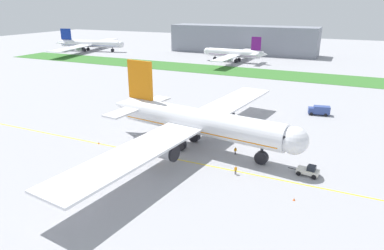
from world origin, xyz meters
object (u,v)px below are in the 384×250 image
(airliner_foreground, at_px, (197,122))
(parked_airliner_far_centre, at_px, (235,53))
(traffic_cone_port_wing, at_px, (99,143))
(pushback_tug, at_px, (309,171))
(parked_airliner_far_left, at_px, (89,44))
(ground_crew_marshaller_front, at_px, (236,169))
(service_truck_baggage_loader, at_px, (319,110))
(ground_crew_wingwalker_port, at_px, (235,150))
(ground_crew_wingwalker_starboard, at_px, (164,140))
(traffic_cone_near_nose, at_px, (294,199))

(airliner_foreground, height_order, parked_airliner_far_centre, airliner_foreground)
(parked_airliner_far_centre, bearing_deg, airliner_foreground, -75.72)
(traffic_cone_port_wing, bearing_deg, pushback_tug, 5.27)
(traffic_cone_port_wing, distance_m, parked_airliner_far_left, 178.17)
(airliner_foreground, distance_m, ground_crew_marshaller_front, 16.00)
(airliner_foreground, distance_m, parked_airliner_far_left, 188.34)
(service_truck_baggage_loader, bearing_deg, parked_airliner_far_left, 151.56)
(airliner_foreground, height_order, traffic_cone_port_wing, airliner_foreground)
(ground_crew_wingwalker_port, height_order, parked_airliner_far_left, parked_airliner_far_left)
(ground_crew_wingwalker_starboard, height_order, traffic_cone_near_nose, ground_crew_wingwalker_starboard)
(ground_crew_marshaller_front, distance_m, parked_airliner_far_left, 203.35)
(ground_crew_marshaller_front, bearing_deg, ground_crew_wingwalker_port, 108.34)
(parked_airliner_far_left, bearing_deg, airliner_foreground, -42.28)
(traffic_cone_near_nose, height_order, parked_airliner_far_centre, parked_airliner_far_centre)
(traffic_cone_near_nose, height_order, traffic_cone_port_wing, same)
(parked_airliner_far_left, relative_size, parked_airliner_far_centre, 1.39)
(ground_crew_marshaller_front, relative_size, parked_airliner_far_centre, 0.03)
(service_truck_baggage_loader, bearing_deg, ground_crew_wingwalker_starboard, -128.07)
(ground_crew_marshaller_front, distance_m, traffic_cone_port_wing, 34.62)
(service_truck_baggage_loader, distance_m, parked_airliner_far_left, 184.84)
(airliner_foreground, bearing_deg, pushback_tug, -7.13)
(airliner_foreground, bearing_deg, ground_crew_marshaller_front, -35.48)
(ground_crew_wingwalker_port, distance_m, ground_crew_marshaller_front, 9.53)
(pushback_tug, bearing_deg, traffic_cone_near_nose, -95.28)
(pushback_tug, distance_m, service_truck_baggage_loader, 41.91)
(parked_airliner_far_centre, bearing_deg, service_truck_baggage_loader, -57.25)
(traffic_cone_near_nose, bearing_deg, airliner_foreground, 150.59)
(ground_crew_wingwalker_starboard, bearing_deg, traffic_cone_near_nose, -21.38)
(service_truck_baggage_loader, relative_size, parked_airliner_far_left, 0.08)
(airliner_foreground, relative_size, ground_crew_wingwalker_starboard, 48.70)
(pushback_tug, relative_size, ground_crew_wingwalker_starboard, 3.78)
(traffic_cone_near_nose, bearing_deg, parked_airliner_far_left, 139.37)
(ground_crew_wingwalker_starboard, height_order, service_truck_baggage_loader, service_truck_baggage_loader)
(pushback_tug, distance_m, parked_airliner_far_centre, 138.93)
(ground_crew_wingwalker_starboard, bearing_deg, pushback_tug, -3.61)
(ground_crew_wingwalker_starboard, xyz_separation_m, traffic_cone_near_nose, (32.32, -12.65, -0.69))
(ground_crew_wingwalker_starboard, distance_m, service_truck_baggage_loader, 50.49)
(airliner_foreground, relative_size, parked_airliner_far_centre, 1.31)
(ground_crew_wingwalker_port, xyz_separation_m, ground_crew_marshaller_front, (3.00, -9.05, 0.02))
(ground_crew_wingwalker_port, height_order, parked_airliner_far_centre, parked_airliner_far_centre)
(pushback_tug, height_order, parked_airliner_far_left, parked_airliner_far_left)
(traffic_cone_near_nose, bearing_deg, pushback_tug, 84.72)
(pushback_tug, distance_m, ground_crew_marshaller_front, 14.18)
(ground_crew_wingwalker_starboard, bearing_deg, parked_airliner_far_centre, 100.66)
(traffic_cone_near_nose, xyz_separation_m, parked_airliner_far_left, (-163.68, 140.42, 4.88))
(parked_airliner_far_centre, bearing_deg, parked_airliner_far_left, 178.35)
(ground_crew_wingwalker_starboard, height_order, parked_airliner_far_centre, parked_airliner_far_centre)
(pushback_tug, bearing_deg, parked_airliner_far_left, 141.74)
(traffic_cone_port_wing, relative_size, service_truck_baggage_loader, 0.09)
(ground_crew_wingwalker_starboard, xyz_separation_m, parked_airliner_far_centre, (-23.46, 124.65, 3.99))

